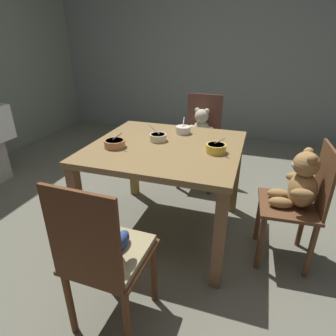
# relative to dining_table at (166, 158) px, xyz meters

# --- Properties ---
(ground_plane) EXTENTS (5.20, 5.20, 0.04)m
(ground_plane) POSITION_rel_dining_table_xyz_m (0.00, 0.00, -0.64)
(ground_plane) COLOR slate
(wall_rear) EXTENTS (5.20, 0.08, 2.97)m
(wall_rear) POSITION_rel_dining_table_xyz_m (0.00, 2.56, 0.86)
(wall_rear) COLOR gray
(wall_rear) RESTS_ON ground_plane
(dining_table) EXTENTS (1.04, 0.99, 0.72)m
(dining_table) POSITION_rel_dining_table_xyz_m (0.00, 0.00, 0.00)
(dining_table) COLOR olive
(dining_table) RESTS_ON ground_plane
(teddy_chair_far_center) EXTENTS (0.39, 0.39, 0.91)m
(teddy_chair_far_center) POSITION_rel_dining_table_xyz_m (0.07, 0.87, -0.10)
(teddy_chair_far_center) COLOR brown
(teddy_chair_far_center) RESTS_ON ground_plane
(teddy_chair_near_right) EXTENTS (0.38, 0.39, 0.84)m
(teddy_chair_near_right) POSITION_rel_dining_table_xyz_m (0.91, -0.05, -0.08)
(teddy_chair_near_right) COLOR brown
(teddy_chair_near_right) RESTS_ON ground_plane
(teddy_chair_near_front) EXTENTS (0.39, 0.40, 0.90)m
(teddy_chair_near_front) POSITION_rel_dining_table_xyz_m (-0.02, -0.87, -0.11)
(teddy_chair_near_front) COLOR brown
(teddy_chair_near_front) RESTS_ON ground_plane
(porridge_bowl_cream_center) EXTENTS (0.13, 0.12, 0.11)m
(porridge_bowl_cream_center) POSITION_rel_dining_table_xyz_m (-0.08, 0.07, 0.13)
(porridge_bowl_cream_center) COLOR beige
(porridge_bowl_cream_center) RESTS_ON dining_table
(porridge_bowl_terracotta_near_left) EXTENTS (0.15, 0.15, 0.12)m
(porridge_bowl_terracotta_near_left) POSITION_rel_dining_table_xyz_m (-0.32, -0.15, 0.13)
(porridge_bowl_terracotta_near_left) COLOR #B5764B
(porridge_bowl_terracotta_near_left) RESTS_ON dining_table
(porridge_bowl_yellow_near_right) EXTENTS (0.13, 0.13, 0.12)m
(porridge_bowl_yellow_near_right) POSITION_rel_dining_table_xyz_m (0.36, -0.03, 0.13)
(porridge_bowl_yellow_near_right) COLOR yellow
(porridge_bowl_yellow_near_right) RESTS_ON dining_table
(porridge_bowl_white_far_center) EXTENTS (0.12, 0.13, 0.12)m
(porridge_bowl_white_far_center) POSITION_rel_dining_table_xyz_m (0.05, 0.29, 0.13)
(porridge_bowl_white_far_center) COLOR silver
(porridge_bowl_white_far_center) RESTS_ON dining_table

